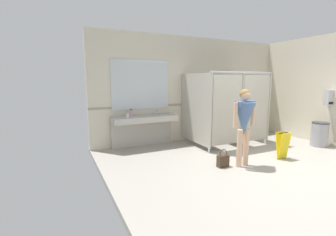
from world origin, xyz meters
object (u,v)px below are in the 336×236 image
handbag (223,161)px  paper_towel_dispenser_upper (330,98)px  soap_dispenser (131,113)px  wet_floor_sign (283,145)px  trash_bin (320,134)px  paper_cup (128,116)px  person_standing (244,119)px

handbag → paper_towel_dispenser_upper: bearing=2.2°
soap_dispenser → wet_floor_sign: 3.66m
wet_floor_sign → trash_bin: bearing=9.5°
paper_towel_dispenser_upper → handbag: size_ratio=1.06×
trash_bin → wet_floor_sign: size_ratio=1.07×
handbag → soap_dispenser: (-1.25, 2.17, 0.78)m
trash_bin → wet_floor_sign: 1.81m
paper_towel_dispenser_upper → paper_cup: (-4.97, 1.81, -0.41)m
person_standing → paper_cup: person_standing is taller
handbag → soap_dispenser: size_ratio=1.96×
paper_towel_dispenser_upper → trash_bin: paper_towel_dispenser_upper is taller
paper_towel_dispenser_upper → handbag: 3.75m
paper_cup → wet_floor_sign: bearing=-35.8°
trash_bin → paper_cup: paper_cup is taller
soap_dispenser → paper_cup: bearing=-125.7°
paper_towel_dispenser_upper → wet_floor_sign: bearing=-171.7°
paper_towel_dispenser_upper → person_standing: person_standing is taller
person_standing → paper_cup: (-1.79, 2.08, -0.11)m
paper_towel_dispenser_upper → person_standing: bearing=-175.3°
paper_cup → soap_dispenser: bearing=54.3°
paper_cup → paper_towel_dispenser_upper: bearing=-20.0°
trash_bin → handbag: bearing=-177.7°
trash_bin → person_standing: person_standing is taller
trash_bin → person_standing: 3.00m
paper_towel_dispenser_upper → wet_floor_sign: size_ratio=0.66×
trash_bin → paper_cup: (-4.71, 1.81, 0.55)m
trash_bin → handbag: 3.31m
person_standing → trash_bin: bearing=5.2°
person_standing → wet_floor_sign: 1.32m
handbag → paper_cup: (-1.40, 1.95, 0.74)m
trash_bin → handbag: trash_bin is taller
wet_floor_sign → soap_dispenser: bearing=139.9°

